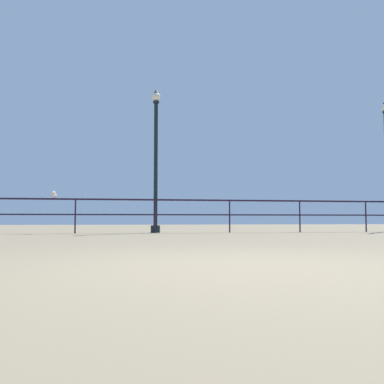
{
  "coord_description": "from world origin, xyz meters",
  "views": [
    {
      "loc": [
        -1.05,
        -3.32,
        0.39
      ],
      "look_at": [
        1.03,
        8.49,
        1.19
      ],
      "focal_mm": 38.8,
      "sensor_mm": 36.0,
      "label": 1
    }
  ],
  "objects": [
    {
      "name": "ground_plane",
      "position": [
        0.0,
        0.0,
        0.0
      ],
      "size": [
        60.0,
        60.0,
        0.0
      ],
      "primitive_type": "plane",
      "color": "#857559"
    },
    {
      "name": "lamppost_center",
      "position": [
        0.04,
        9.24,
        2.26
      ],
      "size": [
        0.28,
        0.28,
        4.41
      ],
      "color": "black",
      "rests_on": "ground_plane"
    },
    {
      "name": "pier_railing",
      "position": [
        0.0,
        8.99,
        0.75
      ],
      "size": [
        22.93,
        0.05,
        1.01
      ],
      "color": "black",
      "rests_on": "ground_plane"
    },
    {
      "name": "seagull_on_rail",
      "position": [
        -2.89,
        8.97,
        1.1
      ],
      "size": [
        0.17,
        0.42,
        0.2
      ],
      "color": "silver",
      "rests_on": "pier_railing"
    }
  ]
}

